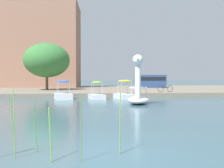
{
  "coord_description": "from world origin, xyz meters",
  "views": [
    {
      "loc": [
        -0.09,
        -6.09,
        1.76
      ],
      "look_at": [
        2.04,
        15.08,
        1.32
      ],
      "focal_mm": 43.3,
      "sensor_mm": 36.0,
      "label": 1
    }
  ],
  "objects_px": {
    "bicycle_parked": "(165,89)",
    "parked_van": "(150,81)",
    "pedal_boat_yellow": "(125,94)",
    "pedal_boat_lime": "(97,94)",
    "tree_sapling_by_fence": "(47,60)",
    "swan_boat": "(138,92)",
    "pedal_boat_blue": "(63,94)"
  },
  "relations": [
    {
      "from": "swan_boat",
      "to": "pedal_boat_yellow",
      "type": "bearing_deg",
      "value": 92.16
    },
    {
      "from": "pedal_boat_blue",
      "to": "tree_sapling_by_fence",
      "type": "bearing_deg",
      "value": 105.5
    },
    {
      "from": "pedal_boat_yellow",
      "to": "tree_sapling_by_fence",
      "type": "distance_m",
      "value": 13.0
    },
    {
      "from": "pedal_boat_yellow",
      "to": "swan_boat",
      "type": "bearing_deg",
      "value": -87.84
    },
    {
      "from": "pedal_boat_lime",
      "to": "tree_sapling_by_fence",
      "type": "relative_size",
      "value": 0.31
    },
    {
      "from": "bicycle_parked",
      "to": "tree_sapling_by_fence",
      "type": "bearing_deg",
      "value": 153.78
    },
    {
      "from": "pedal_boat_lime",
      "to": "parked_van",
      "type": "xyz_separation_m",
      "value": [
        8.6,
        15.88,
        0.97
      ]
    },
    {
      "from": "swan_boat",
      "to": "tree_sapling_by_fence",
      "type": "xyz_separation_m",
      "value": [
        -8.16,
        14.66,
        3.11
      ]
    },
    {
      "from": "swan_boat",
      "to": "bicycle_parked",
      "type": "relative_size",
      "value": 1.95
    },
    {
      "from": "pedal_boat_yellow",
      "to": "pedal_boat_blue",
      "type": "relative_size",
      "value": 1.04
    },
    {
      "from": "swan_boat",
      "to": "pedal_boat_lime",
      "type": "relative_size",
      "value": 1.57
    },
    {
      "from": "tree_sapling_by_fence",
      "to": "bicycle_parked",
      "type": "bearing_deg",
      "value": -26.22
    },
    {
      "from": "parked_van",
      "to": "pedal_boat_yellow",
      "type": "bearing_deg",
      "value": -111.36
    },
    {
      "from": "pedal_boat_yellow",
      "to": "parked_van",
      "type": "relative_size",
      "value": 0.58
    },
    {
      "from": "swan_boat",
      "to": "pedal_boat_blue",
      "type": "height_order",
      "value": "swan_boat"
    },
    {
      "from": "bicycle_parked",
      "to": "parked_van",
      "type": "bearing_deg",
      "value": 83.07
    },
    {
      "from": "swan_boat",
      "to": "parked_van",
      "type": "relative_size",
      "value": 0.75
    },
    {
      "from": "pedal_boat_blue",
      "to": "parked_van",
      "type": "bearing_deg",
      "value": 54.03
    },
    {
      "from": "swan_boat",
      "to": "pedal_boat_lime",
      "type": "xyz_separation_m",
      "value": [
        -2.63,
        4.9,
        -0.38
      ]
    },
    {
      "from": "pedal_boat_blue",
      "to": "parked_van",
      "type": "height_order",
      "value": "parked_van"
    },
    {
      "from": "pedal_boat_blue",
      "to": "parked_van",
      "type": "relative_size",
      "value": 0.56
    },
    {
      "from": "pedal_boat_lime",
      "to": "pedal_boat_blue",
      "type": "bearing_deg",
      "value": 178.23
    },
    {
      "from": "parked_van",
      "to": "pedal_boat_lime",
      "type": "bearing_deg",
      "value": -118.46
    },
    {
      "from": "pedal_boat_blue",
      "to": "tree_sapling_by_fence",
      "type": "distance_m",
      "value": 10.62
    },
    {
      "from": "pedal_boat_yellow",
      "to": "pedal_boat_lime",
      "type": "xyz_separation_m",
      "value": [
        -2.44,
        -0.11,
        0.02
      ]
    },
    {
      "from": "swan_boat",
      "to": "pedal_boat_yellow",
      "type": "xyz_separation_m",
      "value": [
        -0.19,
        5.0,
        -0.4
      ]
    },
    {
      "from": "pedal_boat_lime",
      "to": "tree_sapling_by_fence",
      "type": "height_order",
      "value": "tree_sapling_by_fence"
    },
    {
      "from": "pedal_boat_lime",
      "to": "bicycle_parked",
      "type": "xyz_separation_m",
      "value": [
        7.1,
        3.54,
        0.29
      ]
    },
    {
      "from": "bicycle_parked",
      "to": "parked_van",
      "type": "distance_m",
      "value": 12.45
    },
    {
      "from": "swan_boat",
      "to": "bicycle_parked",
      "type": "bearing_deg",
      "value": 62.03
    },
    {
      "from": "parked_van",
      "to": "tree_sapling_by_fence",
      "type": "bearing_deg",
      "value": -156.6
    },
    {
      "from": "tree_sapling_by_fence",
      "to": "bicycle_parked",
      "type": "relative_size",
      "value": 3.98
    }
  ]
}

